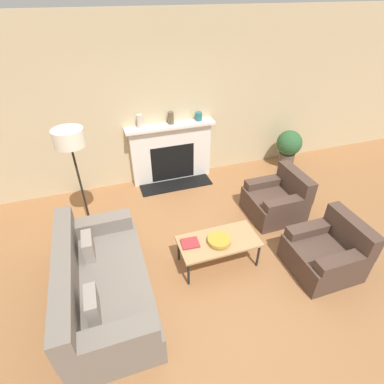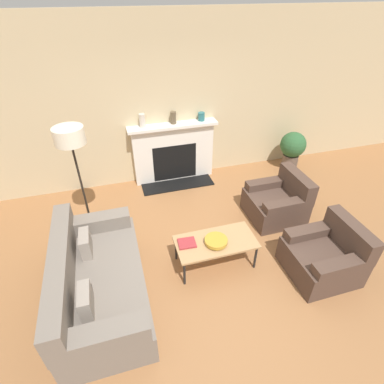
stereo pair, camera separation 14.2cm
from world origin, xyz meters
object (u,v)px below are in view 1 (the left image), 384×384
at_px(armchair_near, 327,252).
at_px(bowl, 219,240).
at_px(couch, 101,285).
at_px(armchair_far, 277,200).
at_px(fireplace, 171,153).
at_px(potted_plant, 289,146).
at_px(mantel_vase_center_left, 171,118).
at_px(mantel_vase_center_right, 199,116).
at_px(floor_lamp, 72,150).
at_px(mantel_vase_left, 140,121).
at_px(book, 190,243).
at_px(coffee_table, 219,242).

relative_size(armchair_near, bowl, 2.78).
bearing_deg(couch, armchair_far, -73.67).
bearing_deg(fireplace, potted_plant, -6.77).
bearing_deg(mantel_vase_center_left, fireplace, -145.37).
height_order(armchair_far, mantel_vase_center_right, mantel_vase_center_right).
bearing_deg(bowl, floor_lamp, 141.78).
distance_m(mantel_vase_left, potted_plant, 3.02).
bearing_deg(armchair_near, floor_lamp, -120.88).
xyz_separation_m(bowl, mantel_vase_left, (-0.52, 2.35, 0.79)).
bearing_deg(mantel_vase_center_right, bowl, -102.99).
relative_size(fireplace, mantel_vase_left, 6.98).
bearing_deg(armchair_far, mantel_vase_center_left, -141.18).
distance_m(fireplace, potted_plant, 2.40).
xyz_separation_m(couch, armchair_far, (2.84, 0.83, -0.03)).
bearing_deg(fireplace, floor_lamp, -145.95).
bearing_deg(book, fireplace, 84.76).
height_order(armchair_near, bowl, armchair_near).
bearing_deg(mantel_vase_left, armchair_near, -56.87).
relative_size(armchair_near, potted_plant, 1.06).
distance_m(book, potted_plant, 3.37).
distance_m(armchair_far, mantel_vase_center_right, 2.03).
xyz_separation_m(couch, bowl, (1.51, 0.11, 0.15)).
relative_size(bowl, book, 1.25).
bearing_deg(armchair_near, bowl, -110.36).
bearing_deg(coffee_table, fireplace, 90.26).
distance_m(floor_lamp, potted_plant, 4.16).
height_order(armchair_near, mantel_vase_left, mantel_vase_left).
bearing_deg(coffee_table, mantel_vase_left, 103.04).
bearing_deg(mantel_vase_center_right, coffee_table, -102.88).
distance_m(armchair_near, armchair_far, 1.21).
relative_size(mantel_vase_center_left, mantel_vase_center_right, 1.46).
xyz_separation_m(fireplace, armchair_near, (1.33, -2.83, -0.27)).
bearing_deg(fireplace, mantel_vase_left, 178.41).
relative_size(coffee_table, book, 4.44).
height_order(couch, mantel_vase_center_left, mantel_vase_center_left).
bearing_deg(bowl, mantel_vase_center_left, 89.45).
height_order(armchair_far, book, armchair_far).
distance_m(bowl, book, 0.38).
bearing_deg(book, armchair_near, -15.11).
bearing_deg(bowl, fireplace, 89.96).
height_order(couch, book, couch).
bearing_deg(floor_lamp, bowl, -38.22).
bearing_deg(couch, book, -79.91).
relative_size(armchair_near, mantel_vase_left, 3.57).
height_order(fireplace, couch, fireplace).
bearing_deg(book, floor_lamp, 140.65).
distance_m(book, floor_lamp, 1.95).
height_order(mantel_vase_center_left, potted_plant, mantel_vase_center_left).
xyz_separation_m(armchair_far, bowl, (-1.33, -0.72, 0.17)).
bearing_deg(couch, bowl, -85.79).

